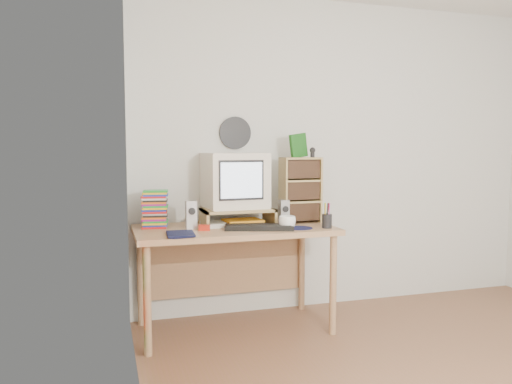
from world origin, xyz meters
TOP-DOWN VIEW (x-y plane):
  - back_wall at (0.00, 1.75)m, footprint 3.50×0.00m
  - left_wall at (-1.75, 0.00)m, footprint 0.00×3.50m
  - curtain at (-1.71, 0.48)m, footprint 0.00×2.20m
  - wall_disc at (-0.93, 1.73)m, footprint 0.25×0.02m
  - desk at (-1.03, 1.44)m, footprint 1.40×0.70m
  - monitor_riser at (-0.98, 1.48)m, footprint 0.52×0.30m
  - crt_monitor at (-0.98, 1.53)m, footprint 0.46×0.46m
  - speaker_left at (-1.34, 1.41)m, footprint 0.07×0.07m
  - speaker_right at (-0.65, 1.40)m, footprint 0.07×0.07m
  - keyboard at (-0.89, 1.23)m, footprint 0.50×0.29m
  - dvd_stack at (-1.57, 1.52)m, footprint 0.19×0.14m
  - cd_rack at (-0.49, 1.47)m, footprint 0.30×0.16m
  - mug at (-0.71, 1.17)m, footprint 0.13×0.13m
  - diary at (-1.54, 1.15)m, footprint 0.22×0.17m
  - mousepad at (-0.61, 1.20)m, footprint 0.20×0.20m
  - pen_cup at (-0.42, 1.15)m, footprint 0.07×0.07m
  - papers at (-1.03, 1.47)m, footprint 0.33×0.25m
  - red_box at (-1.26, 1.30)m, footprint 0.09×0.07m
  - game_box at (-0.50, 1.49)m, footprint 0.14×0.06m
  - webcam at (-0.39, 1.46)m, footprint 0.05×0.05m

SIDE VIEW (x-z plane):
  - desk at x=-1.03m, z-range 0.24..0.99m
  - mousepad at x=-0.61m, z-range 0.75..0.75m
  - keyboard at x=-0.89m, z-range 0.75..0.78m
  - red_box at x=-1.26m, z-range 0.75..0.79m
  - papers at x=-1.03m, z-range 0.75..0.79m
  - diary at x=-1.54m, z-range 0.75..0.79m
  - mug at x=-0.71m, z-range 0.75..0.84m
  - pen_cup at x=-0.42m, z-range 0.75..0.89m
  - speaker_right at x=-0.65m, z-range 0.75..0.93m
  - monitor_riser at x=-0.98m, z-range 0.78..0.90m
  - speaker_left at x=-1.34m, z-range 0.75..0.95m
  - dvd_stack at x=-1.57m, z-range 0.75..0.99m
  - cd_rack at x=-0.49m, z-range 0.75..1.24m
  - crt_monitor at x=-0.98m, z-range 0.87..1.28m
  - curtain at x=-1.71m, z-range 0.05..2.25m
  - back_wall at x=0.00m, z-range -0.50..3.00m
  - left_wall at x=-1.75m, z-range -0.50..3.00m
  - webcam at x=-0.39m, z-range 1.24..1.32m
  - game_box at x=-0.50m, z-range 1.24..1.42m
  - wall_disc at x=-0.93m, z-range 1.30..1.55m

